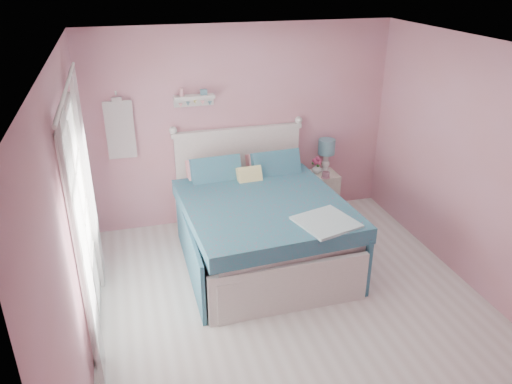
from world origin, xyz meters
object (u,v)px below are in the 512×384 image
nightstand (321,193)px  table_lamp (326,149)px  teacup (326,175)px  bed (260,225)px  vase (317,168)px

nightstand → table_lamp: size_ratio=1.29×
table_lamp → teacup: bearing=-111.3°
bed → table_lamp: bed is taller
table_lamp → vase: 0.30m
vase → nightstand: bearing=-28.9°
table_lamp → teacup: (-0.09, -0.23, -0.28)m
bed → nightstand: (1.15, 0.90, -0.12)m
bed → teacup: bed is taller
vase → table_lamp: bearing=16.7°
nightstand → vase: 0.37m
nightstand → vase: size_ratio=4.34×
bed → teacup: 1.38m
nightstand → teacup: bearing=-94.2°
bed → teacup: bearing=29.9°
bed → vase: (1.09, 0.93, 0.24)m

